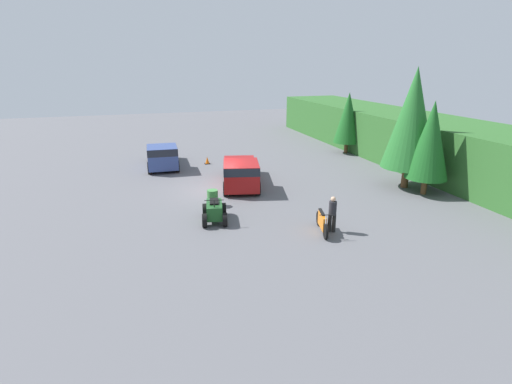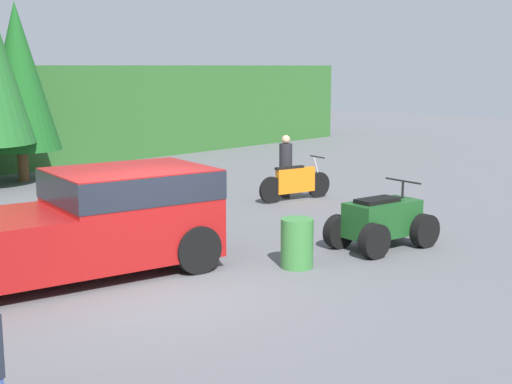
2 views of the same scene
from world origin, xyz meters
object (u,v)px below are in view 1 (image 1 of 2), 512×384
at_px(quad_atv, 214,211).
at_px(rider_person, 332,213).
at_px(pickup_truck_red, 241,171).
at_px(pickup_truck_second, 162,155).
at_px(traffic_cone, 207,161).
at_px(steel_barrel, 213,198).
at_px(dirt_bike, 322,222).

height_order(quad_atv, rider_person, rider_person).
bearing_deg(pickup_truck_red, quad_atv, -14.51).
bearing_deg(pickup_truck_second, traffic_cone, 93.91).
height_order(pickup_truck_red, pickup_truck_second, same).
xyz_separation_m(quad_atv, steel_barrel, (-2.20, 0.35, -0.07)).
bearing_deg(quad_atv, rider_person, 70.46).
bearing_deg(quad_atv, pickup_truck_red, 163.07).
distance_m(pickup_truck_red, dirt_bike, 8.16).
relative_size(quad_atv, traffic_cone, 4.09).
relative_size(rider_person, traffic_cone, 3.09).
distance_m(quad_atv, traffic_cone, 11.64).
bearing_deg(traffic_cone, steel_barrel, -8.79).
bearing_deg(dirt_bike, quad_atv, -107.20).
relative_size(dirt_bike, quad_atv, 0.98).
distance_m(quad_atv, rider_person, 5.67).
relative_size(dirt_bike, steel_barrel, 2.50).
bearing_deg(pickup_truck_red, rider_person, 28.02).
bearing_deg(dirt_bike, traffic_cone, -154.97).
bearing_deg(pickup_truck_second, pickup_truck_red, 37.22).
xyz_separation_m(pickup_truck_second, rider_person, (14.26, 6.44, -0.02)).
height_order(pickup_truck_second, rider_person, pickup_truck_second).
bearing_deg(traffic_cone, pickup_truck_red, 8.66).
bearing_deg(traffic_cone, dirt_bike, 10.59).
bearing_deg(rider_person, dirt_bike, -69.83).
distance_m(pickup_truck_second, rider_person, 15.65).
bearing_deg(quad_atv, dirt_bike, 69.09).
xyz_separation_m(pickup_truck_red, pickup_truck_second, (-6.19, -4.30, -0.00)).
xyz_separation_m(pickup_truck_red, traffic_cone, (-6.27, -0.95, -0.69)).
distance_m(rider_person, steel_barrel, 6.81).
bearing_deg(steel_barrel, pickup_truck_red, 141.64).
bearing_deg(quad_atv, pickup_truck_second, -161.50).
height_order(rider_person, traffic_cone, rider_person).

